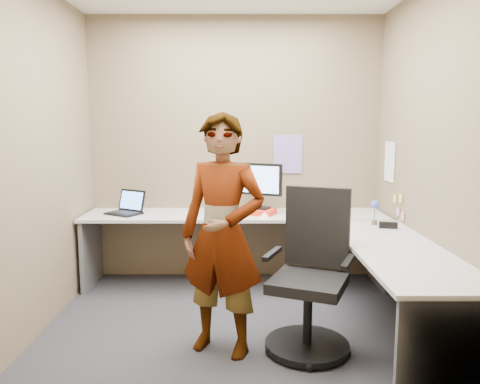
{
  "coord_description": "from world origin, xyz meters",
  "views": [
    {
      "loc": [
        0.04,
        -3.58,
        1.6
      ],
      "look_at": [
        0.05,
        0.25,
        1.05
      ],
      "focal_mm": 35.0,
      "sensor_mm": 36.0,
      "label": 1
    }
  ],
  "objects_px": {
    "monitor": "(259,182)",
    "office_chair": "(311,286)",
    "person": "(223,235)",
    "desk": "(284,242)"
  },
  "relations": [
    {
      "from": "monitor",
      "to": "office_chair",
      "type": "distance_m",
      "value": 1.48
    },
    {
      "from": "monitor",
      "to": "person",
      "type": "distance_m",
      "value": 1.42
    },
    {
      "from": "monitor",
      "to": "office_chair",
      "type": "relative_size",
      "value": 0.39
    },
    {
      "from": "desk",
      "to": "office_chair",
      "type": "relative_size",
      "value": 2.63
    },
    {
      "from": "desk",
      "to": "office_chair",
      "type": "height_order",
      "value": "office_chair"
    },
    {
      "from": "desk",
      "to": "person",
      "type": "bearing_deg",
      "value": -122.34
    },
    {
      "from": "person",
      "to": "monitor",
      "type": "bearing_deg",
      "value": 99.5
    },
    {
      "from": "office_chair",
      "to": "person",
      "type": "height_order",
      "value": "person"
    },
    {
      "from": "desk",
      "to": "person",
      "type": "height_order",
      "value": "person"
    },
    {
      "from": "office_chair",
      "to": "person",
      "type": "xyz_separation_m",
      "value": [
        -0.63,
        -0.05,
        0.38
      ]
    }
  ]
}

